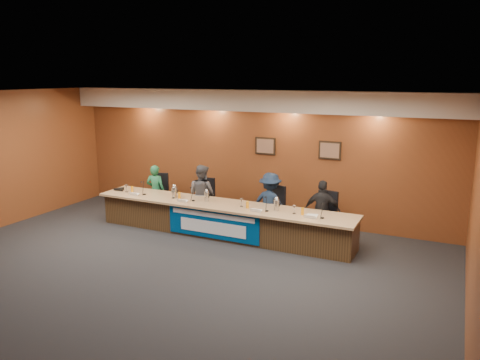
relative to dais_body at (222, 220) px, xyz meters
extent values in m
plane|color=black|center=(0.00, -2.40, -0.35)|extent=(10.00, 10.00, 0.00)
cube|color=silver|center=(0.00, -2.40, 2.85)|extent=(10.00, 8.00, 0.04)
cube|color=brown|center=(0.00, 1.60, 1.25)|extent=(10.00, 0.04, 3.20)
cube|color=brown|center=(5.00, -2.40, 1.25)|extent=(0.04, 8.00, 3.20)
cube|color=beige|center=(0.00, 1.35, 2.60)|extent=(10.00, 0.50, 0.50)
cube|color=#412C17|center=(0.00, 0.00, 0.00)|extent=(6.00, 0.80, 0.70)
cube|color=#A68158|center=(0.00, -0.05, 0.38)|extent=(6.10, 0.95, 0.05)
cube|color=navy|center=(0.00, -0.41, 0.03)|extent=(2.20, 0.02, 0.65)
cube|color=silver|center=(0.00, -0.43, 0.23)|extent=(2.00, 0.01, 0.10)
cube|color=silver|center=(0.00, -0.43, -0.05)|extent=(1.60, 0.01, 0.28)
cube|color=black|center=(0.40, 1.57, 1.50)|extent=(0.52, 0.04, 0.42)
cube|color=black|center=(2.00, 1.57, 1.50)|extent=(0.52, 0.04, 0.42)
imported|color=#1C5F3B|center=(-2.18, 0.56, 0.32)|extent=(0.54, 0.40, 1.34)
imported|color=#4D4D52|center=(-0.83, 0.56, 0.38)|extent=(0.81, 0.68, 1.46)
imported|color=#111F35|center=(0.94, 0.56, 0.36)|extent=(0.97, 0.62, 1.41)
imported|color=black|center=(2.15, 0.56, 0.33)|extent=(0.83, 0.41, 1.36)
cube|color=black|center=(-2.18, 0.66, 0.13)|extent=(0.59, 0.59, 0.08)
cube|color=black|center=(-0.83, 0.66, 0.13)|extent=(0.56, 0.56, 0.08)
cube|color=black|center=(0.94, 0.66, 0.13)|extent=(0.60, 0.60, 0.08)
cube|color=black|center=(2.15, 0.66, 0.13)|extent=(0.59, 0.59, 0.08)
cube|color=white|center=(-2.20, -0.31, 0.45)|extent=(0.24, 0.08, 0.10)
cylinder|color=black|center=(-2.01, -0.12, 0.41)|extent=(0.07, 0.07, 0.02)
cylinder|color=orange|center=(-2.42, -0.06, 0.47)|extent=(0.06, 0.06, 0.15)
cylinder|color=silver|center=(-2.56, -0.10, 0.49)|extent=(0.08, 0.08, 0.18)
cube|color=white|center=(-0.83, -0.33, 0.45)|extent=(0.24, 0.08, 0.10)
cylinder|color=black|center=(-0.66, -0.12, 0.41)|extent=(0.07, 0.07, 0.02)
cylinder|color=orange|center=(-1.06, -0.08, 0.47)|extent=(0.06, 0.06, 0.15)
cylinder|color=silver|center=(-1.20, -0.12, 0.49)|extent=(0.08, 0.08, 0.18)
cube|color=white|center=(0.97, -0.33, 0.45)|extent=(0.24, 0.08, 0.10)
cylinder|color=black|center=(1.16, -0.17, 0.41)|extent=(0.07, 0.07, 0.02)
cylinder|color=orange|center=(0.70, -0.13, 0.47)|extent=(0.06, 0.06, 0.15)
cylinder|color=silver|center=(0.53, -0.07, 0.49)|extent=(0.08, 0.08, 0.18)
cube|color=white|center=(2.12, -0.27, 0.45)|extent=(0.24, 0.08, 0.10)
cylinder|color=black|center=(2.35, -0.15, 0.41)|extent=(0.07, 0.07, 0.02)
cylinder|color=orange|center=(1.92, -0.09, 0.47)|extent=(0.06, 0.06, 0.15)
cylinder|color=silver|center=(1.74, -0.10, 0.49)|extent=(0.08, 0.08, 0.18)
cylinder|color=silver|center=(-1.22, -0.03, 0.52)|extent=(0.13, 0.13, 0.24)
cylinder|color=silver|center=(-0.37, 0.00, 0.51)|extent=(0.11, 0.11, 0.22)
cylinder|color=silver|center=(1.33, -0.04, 0.52)|extent=(0.12, 0.12, 0.24)
cylinder|color=black|center=(-2.82, -0.03, 0.43)|extent=(0.32, 0.32, 0.05)
cube|color=white|center=(2.12, -0.10, 0.40)|extent=(0.26, 0.33, 0.01)
camera|label=1|loc=(4.69, -8.91, 3.18)|focal=35.00mm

